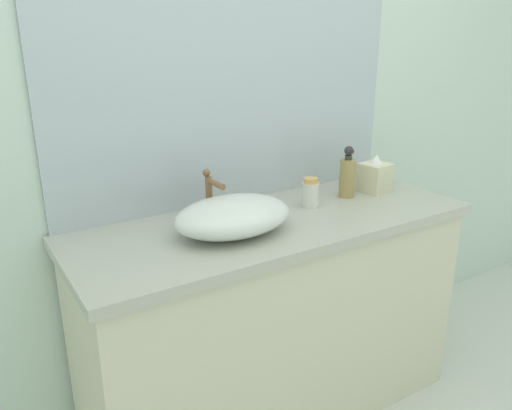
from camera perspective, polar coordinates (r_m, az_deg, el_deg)
bathroom_wall_rear at (r=2.00m, az=-3.71°, el=13.14°), size 6.00×0.06×2.60m
vanity_counter at (r=2.04m, az=2.13°, el=-12.82°), size 1.52×0.56×0.85m
wall_mirror_panel at (r=1.98m, az=-2.36°, el=16.96°), size 1.48×0.01×1.17m
sink_basin at (r=1.71m, az=-2.61°, el=-1.25°), size 0.42×0.29×0.13m
faucet at (r=1.83m, az=-5.18°, el=1.63°), size 0.03×0.14×0.18m
soap_dispenser at (r=2.12m, az=10.33°, el=3.31°), size 0.07×0.07×0.22m
lotion_bottle at (r=1.99m, az=6.19°, el=1.38°), size 0.07×0.07×0.12m
tissue_box at (r=2.22m, az=13.35°, el=3.25°), size 0.13×0.13×0.16m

